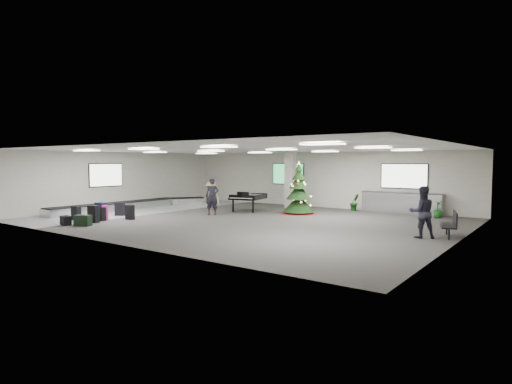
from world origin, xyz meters
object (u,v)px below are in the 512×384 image
Objects in this scene: traveler_b at (211,198)px; baggage_carousel at (133,205)px; potted_plant_right at (438,209)px; grand_piano at (248,197)px; christmas_tree at (299,196)px; bench at (451,223)px; pink_suitcase at (104,212)px; potted_plant_left at (354,202)px; service_counter at (401,203)px; traveler_a at (212,197)px; traveler_bench at (422,212)px.

baggage_carousel is at bearing -174.03° from traveler_b.
potted_plant_right reaches higher than baggage_carousel.
christmas_tree is at bearing -1.50° from grand_piano.
bench is 5.47m from potted_plant_right.
potted_plant_right is (8.91, 3.03, -0.36)m from grand_piano.
bench is (16.44, 0.74, 0.30)m from baggage_carousel.
pink_suitcase is 5.09m from traveler_b.
grand_piano is at bearing 82.61° from pink_suitcase.
potted_plant_left reaches higher than bench.
service_counter reaches higher than bench.
christmas_tree reaches higher than potted_plant_right.
grand_piano reaches higher than pink_suitcase.
service_counter is 9.63m from traveler_a.
pink_suitcase is 7.35m from grand_piano.
christmas_tree is (-4.16, -3.22, 0.37)m from service_counter.
traveler_a is at bearing -130.01° from potted_plant_left.
christmas_tree is 2.87m from grand_piano.
christmas_tree reaches higher than service_counter.
traveler_bench is 6.01m from potted_plant_right.
pink_suitcase reaches higher than baggage_carousel.
traveler_b is 2.07× the size of potted_plant_right.
traveler_b is (-0.13, 0.08, -0.08)m from traveler_a.
traveler_a reaches higher than pink_suitcase.
christmas_tree is at bearing 68.49° from pink_suitcase.
traveler_a is (-0.41, -2.36, 0.15)m from grand_piano.
bench is at bearing -27.51° from traveler_a.
service_counter is at bearing 11.47° from traveler_a.
potted_plant_right is at bearing 1.60° from traveler_a.
traveler_a is at bearing 75.45° from pink_suitcase.
traveler_a reaches higher than grand_piano.
traveler_bench reaches higher than baggage_carousel.
traveler_a reaches higher than baggage_carousel.
grand_piano is 2.34m from traveler_b.
pink_suitcase is (-10.09, -10.45, -0.21)m from service_counter.
traveler_b is (-7.51, -6.09, 0.29)m from service_counter.
bench reaches higher than potted_plant_right.
baggage_carousel is 5.82× the size of traveler_b.
traveler_a is 2.26× the size of potted_plant_right.
bench is at bearing -59.03° from service_counter.
potted_plant_left is at bearing 120.85° from bench.
potted_plant_right is at bearing 21.80° from christmas_tree.
pink_suitcase is 0.32× the size of grand_piano.
baggage_carousel is 4.62m from pink_suitcase.
potted_plant_right is at bearing 28.39° from traveler_b.
christmas_tree is 1.47× the size of traveler_a.
pink_suitcase is at bearing -177.57° from bench.
christmas_tree is 3.32× the size of potted_plant_right.
traveler_bench is (-0.79, -0.72, 0.38)m from bench.
grand_piano is (3.13, 6.63, 0.42)m from pink_suitcase.
traveler_b reaches higher than baggage_carousel.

